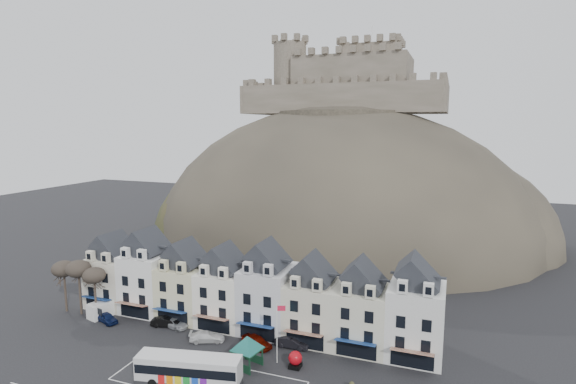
% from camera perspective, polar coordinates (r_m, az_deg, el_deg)
% --- Properties ---
extents(ground, '(300.00, 300.00, 0.00)m').
position_cam_1_polar(ground, '(56.92, -12.70, -22.58)').
color(ground, black).
rests_on(ground, ground).
extents(coach_bay_markings, '(22.00, 7.50, 0.01)m').
position_cam_1_polar(coach_bay_markings, '(56.90, -10.13, -22.52)').
color(coach_bay_markings, silver).
rests_on(coach_bay_markings, ground).
extents(townhouse_terrace, '(54.40, 9.35, 11.80)m').
position_cam_1_polar(townhouse_terrace, '(67.05, -5.11, -12.40)').
color(townhouse_terrace, silver).
rests_on(townhouse_terrace, ground).
extents(castle_hill, '(100.00, 76.00, 68.00)m').
position_cam_1_polar(castle_hill, '(116.16, 6.82, -6.02)').
color(castle_hill, '#322E27').
rests_on(castle_hill, ground).
extents(castle, '(50.20, 22.20, 22.00)m').
position_cam_1_polar(castle, '(119.91, 7.63, 13.73)').
color(castle, brown).
rests_on(castle, ground).
extents(tree_left_far, '(3.61, 3.61, 8.24)m').
position_cam_1_polar(tree_left_far, '(79.20, -26.60, -8.76)').
color(tree_left_far, '#31271F').
rests_on(tree_left_far, ground).
extents(tree_left_mid, '(3.78, 3.78, 8.64)m').
position_cam_1_polar(tree_left_mid, '(77.00, -25.08, -8.87)').
color(tree_left_mid, '#31271F').
rests_on(tree_left_mid, ground).
extents(tree_left_near, '(3.43, 3.43, 7.84)m').
position_cam_1_polar(tree_left_near, '(75.15, -23.41, -9.74)').
color(tree_left_near, '#31271F').
rests_on(tree_left_near, ground).
extents(bus, '(12.29, 5.20, 3.38)m').
position_cam_1_polar(bus, '(55.84, -12.49, -21.02)').
color(bus, '#262628').
rests_on(bus, ground).
extents(bus_shelter, '(6.20, 6.20, 4.02)m').
position_cam_1_polar(bus_shelter, '(57.41, -5.20, -18.55)').
color(bus_shelter, '#10321E').
rests_on(bus_shelter, ground).
extents(red_buoy, '(1.69, 1.69, 2.09)m').
position_cam_1_polar(red_buoy, '(58.04, 0.92, -20.48)').
color(red_buoy, black).
rests_on(red_buoy, ground).
extents(flagpole, '(1.06, 0.42, 7.69)m').
position_cam_1_polar(flagpole, '(57.54, -1.32, -17.04)').
color(flagpole, silver).
rests_on(flagpole, ground).
extents(white_van, '(3.44, 5.46, 2.31)m').
position_cam_1_polar(white_van, '(77.07, -22.19, -13.47)').
color(white_van, white).
rests_on(white_van, ground).
extents(car_navy, '(4.45, 3.03, 1.41)m').
position_cam_1_polar(car_navy, '(74.52, -21.96, -14.61)').
color(car_navy, '#0D1843').
rests_on(car_navy, ground).
extents(car_black, '(4.69, 2.50, 1.47)m').
position_cam_1_polar(car_black, '(70.47, -15.15, -15.62)').
color(car_black, black).
rests_on(car_black, ground).
extents(car_silver, '(4.68, 2.87, 1.23)m').
position_cam_1_polar(car_silver, '(69.99, -14.17, -15.86)').
color(car_silver, '#A3A7AB').
rests_on(car_silver, ground).
extents(car_white, '(5.10, 3.64, 1.37)m').
position_cam_1_polar(car_white, '(65.05, -10.25, -17.63)').
color(car_white, white).
rests_on(car_white, ground).
extents(car_maroon, '(4.93, 3.37, 1.56)m').
position_cam_1_polar(car_maroon, '(62.83, -4.00, -18.40)').
color(car_maroon, '#5D0E05').
rests_on(car_maroon, ground).
extents(car_charcoal, '(4.59, 1.65, 1.51)m').
position_cam_1_polar(car_charcoal, '(62.60, 0.55, -18.52)').
color(car_charcoal, black).
rests_on(car_charcoal, ground).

